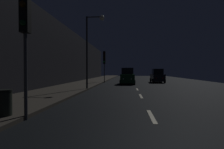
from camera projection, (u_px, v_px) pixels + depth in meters
name	position (u px, v px, depth m)	size (l,w,h in m)	color
ground	(134.00, 83.00, 28.70)	(25.87, 84.00, 0.02)	black
sidewalk_left	(90.00, 82.00, 29.26)	(4.40, 84.00, 0.15)	#38332B
building_facade_left	(66.00, 56.00, 25.92)	(0.80, 63.00, 7.62)	black
lane_centerline	(135.00, 86.00, 22.72)	(0.16, 31.15, 0.01)	beige
traffic_light_far_left	(104.00, 60.00, 28.55)	(0.36, 0.48, 4.76)	#38383A
traffic_light_near_left	(25.00, 17.00, 6.66)	(0.34, 0.47, 5.00)	#38383A
streetlamp_overhead	(92.00, 40.00, 17.21)	(1.70, 0.44, 6.78)	#2D2D30
trash_bin_curbside	(4.00, 103.00, 6.74)	(0.55, 0.55, 0.93)	black
car_approaching_headlights	(127.00, 77.00, 25.52)	(2.00, 4.34, 2.18)	#0F3819
car_parked_right_far	(157.00, 76.00, 29.04)	(1.92, 4.16, 2.09)	black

